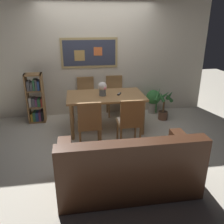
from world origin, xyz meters
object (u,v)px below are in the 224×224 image
at_px(dining_table, 106,99).
at_px(potted_palm, 164,106).
at_px(dining_chair_near_left, 90,122).
at_px(dining_chair_near_right, 130,119).
at_px(bookshelf, 36,100).
at_px(dining_chair_far_left, 86,94).
at_px(flower_vase, 103,88).
at_px(dining_chair_far_right, 115,92).
at_px(tv_remote, 119,94).
at_px(leather_couch, 128,169).
at_px(potted_ivy, 153,99).

distance_m(dining_table, potted_palm, 1.43).
height_order(dining_chair_near_left, dining_chair_near_right, same).
height_order(dining_table, bookshelf, bookshelf).
xyz_separation_m(dining_chair_near_left, dining_chair_far_left, (0.03, 1.61, 0.00)).
distance_m(dining_table, dining_chair_near_left, 0.92).
bearing_deg(dining_chair_near_left, dining_chair_near_right, 0.14).
distance_m(dining_chair_near_right, flower_vase, 0.95).
relative_size(dining_chair_far_right, tv_remote, 5.72).
distance_m(dining_chair_far_left, bookshelf, 1.11).
relative_size(dining_chair_near_left, bookshelf, 0.85).
height_order(dining_chair_far_left, bookshelf, bookshelf).
bearing_deg(dining_chair_near_right, dining_table, 110.58).
bearing_deg(dining_chair_near_left, bookshelf, 126.28).
height_order(dining_chair_far_left, tv_remote, dining_chair_far_left).
distance_m(potted_palm, tv_remote, 1.20).
height_order(dining_chair_near_left, bookshelf, bookshelf).
xyz_separation_m(dining_chair_near_left, leather_couch, (0.42, -1.09, -0.23)).
height_order(dining_chair_far_right, potted_ivy, dining_chair_far_right).
bearing_deg(flower_vase, potted_palm, 13.31).
bearing_deg(leather_couch, tv_remote, 82.88).
bearing_deg(bookshelf, flower_vase, -25.36).
bearing_deg(potted_palm, dining_chair_near_right, -132.68).
bearing_deg(dining_chair_far_right, potted_palm, -26.49).
xyz_separation_m(dining_chair_near_left, dining_chair_near_right, (0.69, 0.00, 0.00)).
xyz_separation_m(potted_ivy, flower_vase, (-1.31, -0.75, 0.55)).
relative_size(potted_ivy, flower_vase, 2.11).
bearing_deg(tv_remote, potted_palm, 16.19).
bearing_deg(bookshelf, tv_remote, -20.30).
bearing_deg(potted_palm, flower_vase, -166.69).
bearing_deg(flower_vase, tv_remote, 3.59).
distance_m(leather_couch, tv_remote, 1.97).
distance_m(dining_chair_near_right, dining_chair_far_left, 1.74).
distance_m(dining_chair_near_left, dining_chair_near_right, 0.69).
distance_m(dining_chair_near_right, potted_ivy, 1.83).
relative_size(potted_palm, flower_vase, 2.62).
bearing_deg(bookshelf, potted_ivy, 2.01).
height_order(dining_chair_far_left, flower_vase, flower_vase).
xyz_separation_m(leather_couch, flower_vase, (-0.10, 1.89, 0.58)).
xyz_separation_m(dining_chair_near_right, bookshelf, (-1.76, 1.46, -0.03)).
distance_m(dining_chair_near_left, potted_palm, 2.09).
bearing_deg(dining_chair_far_left, dining_chair_near_right, -67.61).
bearing_deg(tv_remote, dining_chair_far_left, 128.36).
relative_size(dining_chair_far_left, bookshelf, 0.85).
relative_size(dining_chair_near_left, dining_chair_far_left, 1.00).
relative_size(dining_table, potted_ivy, 2.67).
distance_m(dining_chair_far_right, leather_couch, 2.77).
distance_m(dining_table, bookshelf, 1.59).
xyz_separation_m(bookshelf, tv_remote, (1.73, -0.64, 0.24)).
bearing_deg(dining_chair_far_left, potted_palm, -15.58).
height_order(leather_couch, flower_vase, flower_vase).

